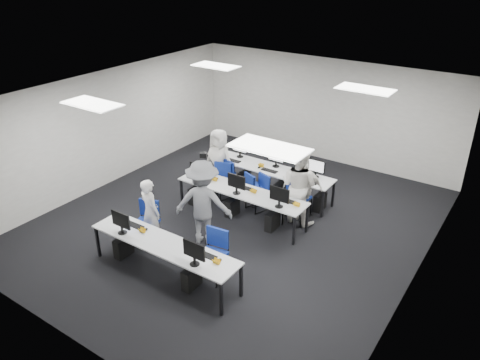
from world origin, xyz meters
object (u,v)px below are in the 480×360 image
Objects in this scene: student_2 at (219,160)px; desk_mid at (241,192)px; chair_0 at (147,231)px; chair_2 at (223,186)px; chair_7 at (298,205)px; chair_3 at (258,199)px; chair_5 at (225,182)px; student_1 at (299,185)px; student_0 at (150,212)px; student_3 at (302,188)px; chair_4 at (293,210)px; photographer at (203,203)px; desk_front at (164,245)px; chair_6 at (255,193)px; chair_1 at (213,263)px.

desk_mid is at bearing -33.78° from student_2.
chair_0 reaches higher than chair_2.
chair_3 is at bearing -161.31° from chair_7.
student_1 is (2.19, -0.21, 0.61)m from chair_5.
student_1 reaches higher than student_0.
chair_5 is at bearing -75.01° from student_0.
student_0 is at bearing -117.94° from desk_mid.
student_1 is 0.24m from student_3.
student_3 is at bearing 55.24° from chair_4.
photographer is at bearing -60.23° from student_2.
chair_0 is (-1.07, 0.63, -0.38)m from desk_front.
desk_mid is 1.27m from chair_4.
chair_2 is 0.51× the size of student_1.
student_3 reaches higher than chair_2.
chair_2 is at bearing 157.43° from chair_4.
chair_4 is 0.27m from chair_7.
chair_4 is 0.56× the size of student_2.
chair_2 reaches higher than desk_front.
student_3 is (1.26, 0.03, 0.50)m from chair_6.
chair_6 is (-0.22, 0.20, -0.01)m from chair_3.
student_1 is (1.25, -0.16, 0.64)m from chair_6.
chair_1 is at bearing -77.30° from chair_5.
photographer is (0.01, -2.05, 0.68)m from chair_6.
student_0 is at bearing 145.15° from desk_front.
desk_front is at bearing 75.02° from student_1.
chair_2 is (0.07, 2.62, -0.01)m from chair_0.
chair_0 is 3.32m from chair_4.
student_3 reaches higher than chair_6.
photographer reaches higher than chair_4.
photographer reaches higher than chair_7.
student_1 is (1.13, 0.64, 0.22)m from desk_mid.
student_1 is at bearing -64.11° from chair_7.
student_1 is (0.08, -0.20, 0.61)m from chair_7.
student_1 is (2.13, -0.01, 0.61)m from chair_2.
desk_mid is 1.41m from student_3.
chair_4 is at bearing -128.06° from student_3.
student_3 is at bearing 1.64° from chair_7.
chair_3 is at bearing 6.73° from student_1.
desk_mid is 3.39× the size of chair_0.
chair_4 is 2.26m from photographer.
chair_4 and chair_7 have the same top height.
chair_4 is 0.62m from student_1.
chair_2 is at bearing -88.78° from photographer.
chair_2 is 0.49× the size of photographer.
student_3 is at bearing -87.63° from student_1.
chair_4 is (1.07, 3.17, -0.39)m from desk_front.
desk_front is 3.23m from chair_3.
desk_front is 3.44m from student_1.
desk_mid is 0.73m from chair_3.
chair_2 is 2.59m from student_0.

